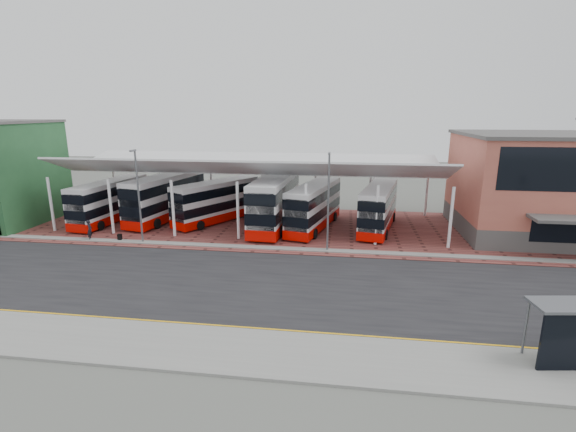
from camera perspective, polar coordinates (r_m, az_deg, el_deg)
name	(u,v)px	position (r m, az deg, el deg)	size (l,w,h in m)	color
ground	(293,280)	(28.68, 0.71, -8.74)	(140.00, 140.00, 0.00)	#50524C
road	(291,286)	(27.76, 0.45, -9.53)	(120.00, 14.00, 0.02)	black
forecourt	(330,228)	(40.77, 5.82, -1.70)	(72.00, 16.00, 0.06)	brown
sidewalk	(269,353)	(20.75, -2.60, -18.25)	(120.00, 4.00, 0.14)	slate
north_kerb	(303,250)	(34.41, 2.02, -4.62)	(120.00, 0.80, 0.14)	slate
yellow_line_near	(276,332)	(22.46, -1.63, -15.63)	(120.00, 0.12, 0.01)	#F3B113
yellow_line_far	(277,330)	(22.71, -1.50, -15.26)	(120.00, 0.12, 0.01)	#F3B113
canopy	(251,167)	(41.53, -5.09, 6.75)	(37.00, 11.63, 7.07)	white
terminal	(566,185)	(45.16, 33.78, 3.53)	(18.40, 14.40, 9.25)	#4C4A48
shop_green	(10,173)	(50.26, -33.78, 4.93)	(6.40, 10.20, 10.22)	#275B31
lamp_west	(138,194)	(37.41, -19.78, 2.89)	(0.16, 0.90, 8.07)	#5B5D63
lamp_east	(328,199)	(33.19, 5.54, 2.31)	(0.16, 0.90, 8.07)	#5B5D63
bus_0	(110,201)	(46.40, -23.16, 1.85)	(3.43, 10.34, 4.18)	silver
bus_1	(166,197)	(45.32, -16.35, 2.45)	(4.65, 11.53, 4.64)	silver
bus_2	(217,202)	(43.17, -9.75, 1.94)	(7.09, 9.89, 4.16)	silver
bus_3	(275,202)	(40.79, -1.79, 1.97)	(3.42, 12.08, 4.93)	silver
bus_4	(314,207)	(40.19, 3.58, 1.27)	(4.75, 10.61, 4.26)	silver
bus_5	(379,208)	(40.75, 12.29, 1.10)	(4.34, 10.42, 4.19)	silver
pedestrian	(90,230)	(40.67, -25.48, -1.73)	(0.66, 0.43, 1.80)	black
suitcase	(120,237)	(39.55, -22.01, -2.71)	(0.35, 0.25, 0.60)	black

